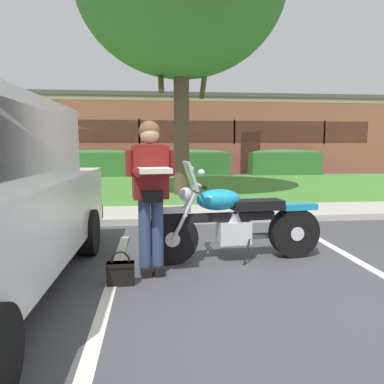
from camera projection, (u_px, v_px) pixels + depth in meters
The scene contains 12 objects.
ground_plane at pixel (282, 293), 3.58m from camera, with size 140.00×140.00×0.00m, color #424247.
curb_strip at pixel (220, 219), 6.83m from camera, with size 60.00×0.20×0.12m, color #B7B2A8.
concrete_walk at pixel (213, 212), 7.68m from camera, with size 60.00×1.50×0.08m, color #B7B2A8.
grass_lawn at pixel (189, 186), 12.56m from camera, with size 60.00×8.40×0.06m, color #478433.
stall_stripe_0 at pixel (109, 292), 3.59m from camera, with size 0.12×4.40×0.01m, color silver.
motorcycle at pixel (241, 222), 4.56m from camera, with size 2.24×0.82×1.26m.
rider_person at pixel (151, 185), 3.97m from camera, with size 0.53×0.61×1.70m.
handbag at pixel (121, 271), 3.78m from camera, with size 0.28×0.13×0.36m.
hedge_left at pixel (97, 163), 16.28m from camera, with size 3.32×0.90×1.24m.
hedge_center_left at pixel (194, 162), 16.75m from camera, with size 3.24×0.90×1.24m.
hedge_center_right at pixel (285, 162), 17.22m from camera, with size 3.33×0.90×1.24m.
brick_building at pixel (142, 136), 23.25m from camera, with size 27.76×11.68×3.99m.
Camera 1 is at (-1.25, -3.30, 1.44)m, focal length 34.12 mm.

